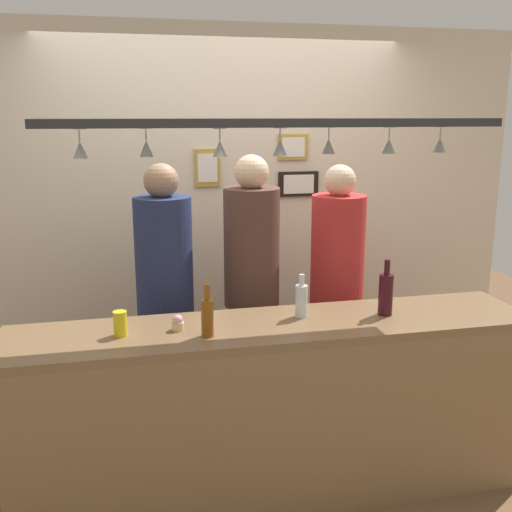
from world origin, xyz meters
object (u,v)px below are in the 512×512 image
(person_left_navy_shirt, at_px, (165,278))
(bottle_beer_amber_tall, at_px, (207,316))
(person_middle_brown_shirt, at_px, (252,269))
(cupcake, at_px, (178,323))
(drink_can, at_px, (120,324))
(picture_frame_upper_small, at_px, (293,147))
(person_right_red_shirt, at_px, (337,271))
(bottle_wine_dark_red, at_px, (386,293))
(picture_frame_crest, at_px, (207,168))
(bottle_soda_clear, at_px, (301,300))
(picture_frame_lower_pair, at_px, (298,184))

(person_left_navy_shirt, relative_size, bottle_beer_amber_tall, 6.61)
(person_middle_brown_shirt, bearing_deg, cupcake, -127.63)
(bottle_beer_amber_tall, distance_m, drink_can, 0.42)
(person_middle_brown_shirt, height_order, drink_can, person_middle_brown_shirt)
(person_left_navy_shirt, height_order, picture_frame_upper_small, picture_frame_upper_small)
(person_right_red_shirt, relative_size, drink_can, 13.87)
(bottle_wine_dark_red, relative_size, picture_frame_crest, 1.15)
(person_right_red_shirt, xyz_separation_m, bottle_wine_dark_red, (0.01, -0.69, 0.05))
(person_middle_brown_shirt, relative_size, picture_frame_upper_small, 8.00)
(bottle_soda_clear, distance_m, picture_frame_lower_pair, 1.46)
(picture_frame_crest, xyz_separation_m, picture_frame_lower_pair, (0.67, 0.00, -0.13))
(person_middle_brown_shirt, xyz_separation_m, picture_frame_crest, (-0.16, 0.71, 0.56))
(person_middle_brown_shirt, distance_m, picture_frame_crest, 0.92)
(bottle_soda_clear, xyz_separation_m, cupcake, (-0.65, -0.06, -0.06))
(bottle_beer_amber_tall, relative_size, picture_frame_upper_small, 1.18)
(picture_frame_lower_pair, bearing_deg, person_right_red_shirt, -86.02)
(drink_can, distance_m, picture_frame_crest, 1.66)
(bottle_beer_amber_tall, xyz_separation_m, picture_frame_crest, (0.23, 1.51, 0.57))
(bottle_wine_dark_red, height_order, picture_frame_lower_pair, picture_frame_lower_pair)
(drink_can, xyz_separation_m, picture_frame_crest, (0.64, 1.41, 0.61))
(cupcake, bearing_deg, drink_can, -176.65)
(picture_frame_lower_pair, relative_size, picture_frame_upper_small, 1.36)
(bottle_soda_clear, bearing_deg, person_middle_brown_shirt, 101.70)
(bottle_beer_amber_tall, bearing_deg, bottle_soda_clear, 18.39)
(drink_can, bearing_deg, cupcake, 3.35)
(drink_can, height_order, picture_frame_crest, picture_frame_crest)
(bottle_soda_clear, distance_m, drink_can, 0.93)
(person_right_red_shirt, height_order, bottle_wine_dark_red, person_right_red_shirt)
(person_left_navy_shirt, relative_size, picture_frame_lower_pair, 5.73)
(bottle_beer_amber_tall, xyz_separation_m, picture_frame_lower_pair, (0.90, 1.51, 0.44))
(bottle_beer_amber_tall, bearing_deg, cupcake, 138.14)
(person_right_red_shirt, relative_size, picture_frame_crest, 6.51)
(drink_can, bearing_deg, person_middle_brown_shirt, 41.01)
(picture_frame_lower_pair, bearing_deg, person_middle_brown_shirt, -125.37)
(cupcake, bearing_deg, bottle_beer_amber_tall, -41.86)
(bottle_beer_amber_tall, height_order, picture_frame_lower_pair, picture_frame_lower_pair)
(bottle_soda_clear, height_order, picture_frame_upper_small, picture_frame_upper_small)
(person_right_red_shirt, bearing_deg, cupcake, -147.90)
(bottle_wine_dark_red, height_order, picture_frame_upper_small, picture_frame_upper_small)
(bottle_soda_clear, xyz_separation_m, picture_frame_upper_small, (0.33, 1.33, 0.71))
(bottle_wine_dark_red, bearing_deg, person_right_red_shirt, 91.19)
(bottle_wine_dark_red, height_order, drink_can, bottle_wine_dark_red)
(drink_can, bearing_deg, bottle_beer_amber_tall, -13.99)
(drink_can, xyz_separation_m, picture_frame_lower_pair, (1.30, 1.41, 0.48))
(person_right_red_shirt, height_order, cupcake, person_right_red_shirt)
(picture_frame_crest, bearing_deg, person_right_red_shirt, -44.87)
(bottle_soda_clear, bearing_deg, drink_can, -175.58)
(drink_can, distance_m, picture_frame_lower_pair, 1.97)
(drink_can, bearing_deg, picture_frame_crest, 65.69)
(picture_frame_upper_small, bearing_deg, bottle_wine_dark_red, -85.59)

